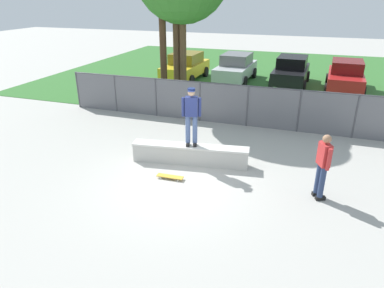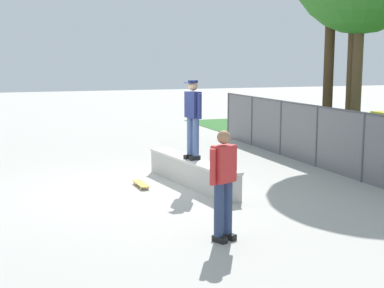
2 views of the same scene
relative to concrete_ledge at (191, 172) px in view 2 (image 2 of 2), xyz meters
name	(u,v)px [view 2 (image 2 of 2)]	position (x,y,z in m)	size (l,w,h in m)	color
ground_plane	(133,191)	(0.08, -1.42, -0.32)	(80.00, 80.00, 0.00)	#ADAAA3
concrete_ledge	(191,172)	(0.00, 0.00, 0.00)	(3.75, 1.00, 0.63)	#B7B5AD
skateboarder	(193,115)	(0.04, 0.02, 1.34)	(0.58, 0.37, 1.84)	black
skateboard	(141,184)	(-0.23, -1.17, -0.24)	(0.81, 0.23, 0.09)	gold
chainlink_fence	(339,139)	(0.08, 3.99, 0.61)	(14.21, 0.07, 1.70)	#4C4C51
bystander	(223,180)	(3.91, -0.85, 0.69)	(0.39, 0.56, 1.82)	black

